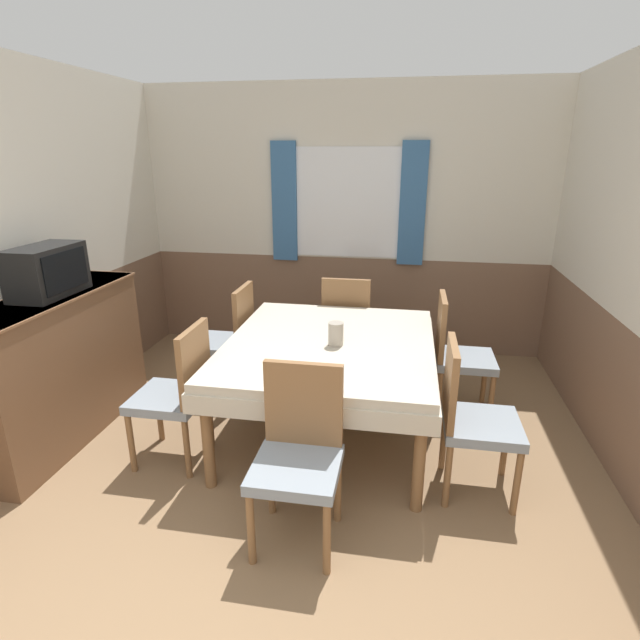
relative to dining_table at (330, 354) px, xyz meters
The scene contains 12 objects.
wall_back 1.91m from the dining_table, 94.35° to the left, with size 4.38×0.10×2.60m.
wall_left 2.27m from the dining_table, behind, with size 0.05×4.44×2.60m.
dining_table is the anchor object (origin of this frame).
chair_head_near 1.03m from the dining_table, 90.00° to the right, with size 0.44×0.44×0.95m.
chair_left_far 1.04m from the dining_table, 151.66° to the left, with size 0.44×0.44×0.95m.
chair_right_near 1.04m from the dining_table, 28.34° to the right, with size 0.44×0.44×0.95m.
chair_left_near 1.04m from the dining_table, 151.66° to the right, with size 0.44×0.44×0.95m.
chair_right_far 1.04m from the dining_table, 28.34° to the left, with size 0.44×0.44×0.95m.
chair_head_window 1.03m from the dining_table, 90.00° to the left, with size 0.44×0.44×0.95m.
sideboard 1.92m from the dining_table, 169.46° to the right, with size 0.46×1.52×1.05m.
tv 1.98m from the dining_table, behind, with size 0.29×0.52×0.33m.
vase 0.20m from the dining_table, 51.31° to the right, with size 0.10×0.10×0.16m.
Camera 1 is at (0.63, -0.91, 1.98)m, focal length 28.00 mm.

